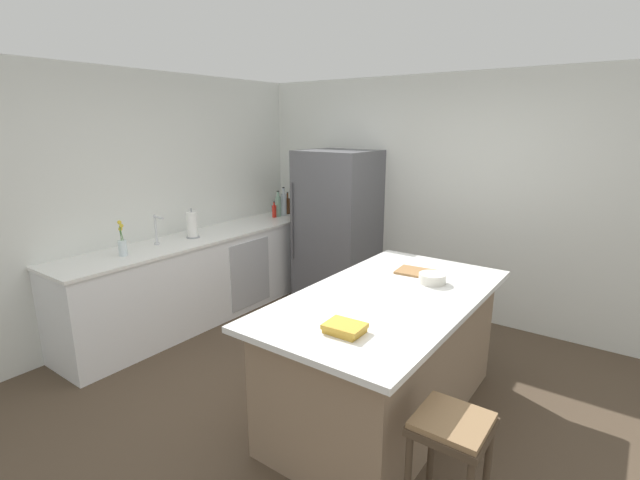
% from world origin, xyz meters
% --- Properties ---
extents(ground_plane, '(7.20, 7.20, 0.00)m').
position_xyz_m(ground_plane, '(0.00, 0.00, 0.00)').
color(ground_plane, '#4C3D2D').
extents(wall_rear, '(6.00, 0.10, 2.60)m').
position_xyz_m(wall_rear, '(0.00, 2.25, 1.30)').
color(wall_rear, silver).
rests_on(wall_rear, ground_plane).
extents(wall_left, '(0.10, 6.00, 2.60)m').
position_xyz_m(wall_left, '(-2.45, 0.00, 1.30)').
color(wall_left, silver).
rests_on(wall_left, ground_plane).
extents(counter_run_left, '(0.66, 3.18, 0.92)m').
position_xyz_m(counter_run_left, '(-2.08, 0.52, 0.46)').
color(counter_run_left, white).
rests_on(counter_run_left, ground_plane).
extents(kitchen_island, '(1.11, 2.08, 0.92)m').
position_xyz_m(kitchen_island, '(0.36, 0.14, 0.47)').
color(kitchen_island, '#8E755B').
rests_on(kitchen_island, ground_plane).
extents(refrigerator, '(0.84, 0.77, 1.79)m').
position_xyz_m(refrigerator, '(-1.20, 1.83, 0.90)').
color(refrigerator, '#56565B').
rests_on(refrigerator, ground_plane).
extents(bar_stool, '(0.36, 0.36, 0.70)m').
position_xyz_m(bar_stool, '(1.12, -0.62, 0.57)').
color(bar_stool, '#473828').
rests_on(bar_stool, ground_plane).
extents(sink_faucet, '(0.15, 0.05, 0.30)m').
position_xyz_m(sink_faucet, '(-2.13, 0.02, 1.08)').
color(sink_faucet, silver).
rests_on(sink_faucet, counter_run_left).
extents(flower_vase, '(0.07, 0.07, 0.33)m').
position_xyz_m(flower_vase, '(-2.05, -0.40, 1.03)').
color(flower_vase, silver).
rests_on(flower_vase, counter_run_left).
extents(paper_towel_roll, '(0.14, 0.14, 0.31)m').
position_xyz_m(paper_towel_roll, '(-2.09, 0.42, 1.06)').
color(paper_towel_roll, gray).
rests_on(paper_towel_roll, counter_run_left).
extents(syrup_bottle, '(0.06, 0.06, 0.29)m').
position_xyz_m(syrup_bottle, '(-2.12, 2.01, 1.03)').
color(syrup_bottle, '#5B3319').
rests_on(syrup_bottle, counter_run_left).
extents(soda_bottle, '(0.07, 0.07, 0.37)m').
position_xyz_m(soda_bottle, '(-2.10, 1.90, 1.07)').
color(soda_bottle, silver).
rests_on(soda_bottle, counter_run_left).
extents(gin_bottle, '(0.07, 0.07, 0.33)m').
position_xyz_m(gin_bottle, '(-2.11, 1.81, 1.06)').
color(gin_bottle, '#8CB79E').
rests_on(gin_bottle, counter_run_left).
extents(hot_sauce_bottle, '(0.05, 0.05, 0.21)m').
position_xyz_m(hot_sauce_bottle, '(-2.11, 1.72, 1.00)').
color(hot_sauce_bottle, red).
rests_on(hot_sauce_bottle, counter_run_left).
extents(cookbook_stack, '(0.23, 0.19, 0.05)m').
position_xyz_m(cookbook_stack, '(0.44, -0.54, 0.95)').
color(cookbook_stack, gold).
rests_on(cookbook_stack, kitchen_island).
extents(mixing_bowl, '(0.20, 0.20, 0.07)m').
position_xyz_m(mixing_bowl, '(0.51, 0.55, 0.96)').
color(mixing_bowl, silver).
rests_on(mixing_bowl, kitchen_island).
extents(cutting_board, '(0.32, 0.25, 0.02)m').
position_xyz_m(cutting_board, '(0.32, 0.70, 0.93)').
color(cutting_board, '#9E7042').
rests_on(cutting_board, kitchen_island).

